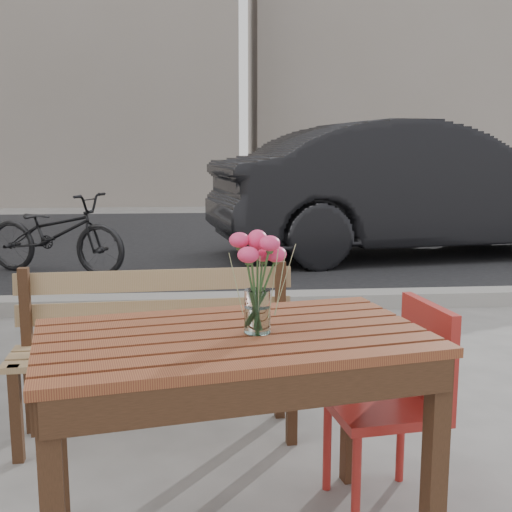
{
  "coord_description": "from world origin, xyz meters",
  "views": [
    {
      "loc": [
        0.11,
        -2.07,
        1.28
      ],
      "look_at": [
        0.28,
        -0.13,
        0.96
      ],
      "focal_mm": 45.0,
      "sensor_mm": 36.0,
      "label": 1
    }
  ],
  "objects_px": {
    "parked_car": "(414,189)",
    "main_vase": "(257,269)",
    "bicycle": "(55,233)",
    "main_table": "(233,370)",
    "red_chair": "(401,390)"
  },
  "relations": [
    {
      "from": "main_vase",
      "to": "parked_car",
      "type": "relative_size",
      "value": 0.07
    },
    {
      "from": "main_table",
      "to": "parked_car",
      "type": "height_order",
      "value": "parked_car"
    },
    {
      "from": "red_chair",
      "to": "bicycle",
      "type": "distance_m",
      "value": 5.12
    },
    {
      "from": "red_chair",
      "to": "main_vase",
      "type": "bearing_deg",
      "value": -74.53
    },
    {
      "from": "main_table",
      "to": "bicycle",
      "type": "bearing_deg",
      "value": 96.98
    },
    {
      "from": "main_table",
      "to": "red_chair",
      "type": "height_order",
      "value": "red_chair"
    },
    {
      "from": "parked_car",
      "to": "bicycle",
      "type": "bearing_deg",
      "value": 93.49
    },
    {
      "from": "main_table",
      "to": "main_vase",
      "type": "bearing_deg",
      "value": -17.01
    },
    {
      "from": "main_table",
      "to": "parked_car",
      "type": "relative_size",
      "value": 0.26
    },
    {
      "from": "main_vase",
      "to": "main_table",
      "type": "bearing_deg",
      "value": 174.29
    },
    {
      "from": "red_chair",
      "to": "main_vase",
      "type": "height_order",
      "value": "main_vase"
    },
    {
      "from": "red_chair",
      "to": "main_table",
      "type": "bearing_deg",
      "value": -77.7
    },
    {
      "from": "parked_car",
      "to": "main_vase",
      "type": "bearing_deg",
      "value": 148.38
    },
    {
      "from": "main_table",
      "to": "main_vase",
      "type": "xyz_separation_m",
      "value": [
        0.07,
        -0.01,
        0.32
      ]
    },
    {
      "from": "red_chair",
      "to": "main_vase",
      "type": "relative_size",
      "value": 2.36
    }
  ]
}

